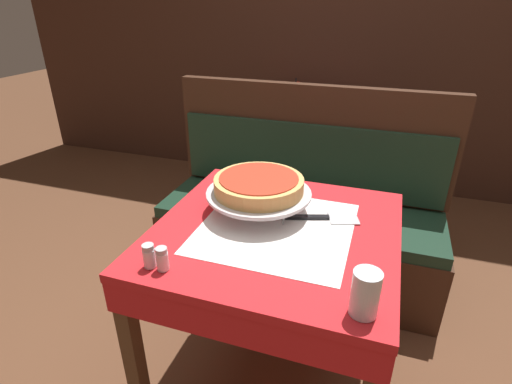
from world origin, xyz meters
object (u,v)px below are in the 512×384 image
salt_shaker (149,256)px  condiment_caddy (295,98)px  dining_table_rear (304,119)px  water_glass_near (365,293)px  deep_dish_pizza (259,184)px  pepper_shaker (162,259)px  dining_table_front (275,251)px  booth_bench (299,226)px  pizza_server (323,218)px  pizza_pan_stand (259,194)px

salt_shaker → condiment_caddy: bearing=91.6°
dining_table_rear → condiment_caddy: 0.17m
salt_shaker → water_glass_near: bearing=0.3°
condiment_caddy → deep_dish_pizza: bearing=-81.0°
dining_table_rear → pepper_shaker: pepper_shaker is taller
dining_table_front → salt_shaker: salt_shaker is taller
booth_bench → pizza_server: bearing=-72.0°
dining_table_front → pizza_server: bearing=37.3°
deep_dish_pizza → water_glass_near: (0.40, -0.41, -0.04)m
booth_bench → salt_shaker: bearing=-100.5°
dining_table_rear → booth_bench: (0.19, -0.89, -0.35)m
dining_table_rear → deep_dish_pizza: size_ratio=2.44×
salt_shaker → pizza_pan_stand: bearing=65.1°
dining_table_front → booth_bench: (-0.08, 0.77, -0.36)m
water_glass_near → condiment_caddy: (-0.64, 1.95, -0.01)m
pizza_pan_stand → salt_shaker: bearing=-114.9°
dining_table_rear → booth_bench: size_ratio=0.51×
deep_dish_pizza → salt_shaker: deep_dish_pizza is taller
dining_table_front → booth_bench: bearing=95.8°
dining_table_front → pizza_server: pizza_server is taller
pizza_server → pepper_shaker: pepper_shaker is taller
pepper_shaker → condiment_caddy: (-0.10, 1.96, 0.01)m
dining_table_front → deep_dish_pizza: 0.24m
pepper_shaker → pizza_pan_stand: bearing=70.2°
pizza_server → condiment_caddy: condiment_caddy is taller
deep_dish_pizza → pizza_server: deep_dish_pizza is taller
pepper_shaker → booth_bench: bearing=81.7°
booth_bench → dining_table_front: bearing=-84.2°
dining_table_rear → pepper_shaker: 1.99m
deep_dish_pizza → dining_table_front: bearing=-44.5°
dining_table_rear → dining_table_front: bearing=-80.7°
booth_bench → salt_shaker: (-0.20, -1.09, 0.49)m
booth_bench → salt_shaker: booth_bench is taller
deep_dish_pizza → pepper_shaker: (-0.15, -0.41, -0.07)m
dining_table_front → dining_table_rear: 1.69m
pizza_server → salt_shaker: salt_shaker is taller
water_glass_near → pepper_shaker: bearing=-179.7°
dining_table_front → deep_dish_pizza: size_ratio=2.54×
booth_bench → pizza_server: (0.22, -0.67, 0.46)m
pepper_shaker → condiment_caddy: condiment_caddy is taller
dining_table_rear → deep_dish_pizza: deep_dish_pizza is taller
pepper_shaker → condiment_caddy: bearing=92.8°
pizza_pan_stand → salt_shaker: pizza_pan_stand is taller
booth_bench → salt_shaker: 1.22m
pizza_pan_stand → water_glass_near: water_glass_near is taller
booth_bench → pizza_pan_stand: (-0.01, -0.68, 0.52)m
booth_bench → pizza_pan_stand: 0.86m
booth_bench → pepper_shaker: bearing=-98.3°
pizza_pan_stand → deep_dish_pizza: bearing=0.0°
booth_bench → condiment_caddy: 1.03m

